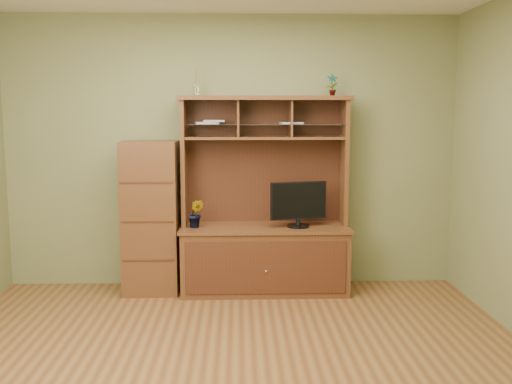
{
  "coord_description": "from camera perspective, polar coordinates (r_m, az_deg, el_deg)",
  "views": [
    {
      "loc": [
        0.07,
        -3.73,
        1.74
      ],
      "look_at": [
        0.22,
        1.2,
        1.05
      ],
      "focal_mm": 40.0,
      "sensor_mm": 36.0,
      "label": 1
    }
  ],
  "objects": [
    {
      "name": "magazines",
      "position": [
        5.53,
        -1.97,
        6.97
      ],
      "size": [
        1.05,
        0.2,
        0.04
      ],
      "color": "#AAAAAF",
      "rests_on": "media_hutch"
    },
    {
      "name": "room",
      "position": [
        3.75,
        -2.85,
        1.95
      ],
      "size": [
        4.54,
        4.04,
        2.74
      ],
      "color": "brown",
      "rests_on": "ground"
    },
    {
      "name": "side_cabinet",
      "position": [
        5.63,
        -10.42,
        -2.49
      ],
      "size": [
        0.53,
        0.48,
        1.47
      ],
      "color": "#4B2415",
      "rests_on": "room"
    },
    {
      "name": "monitor",
      "position": [
        5.47,
        4.27,
        -1.14
      ],
      "size": [
        0.55,
        0.21,
        0.44
      ],
      "rotation": [
        0.0,
        0.0,
        0.24
      ],
      "color": "black",
      "rests_on": "media_hutch"
    },
    {
      "name": "orchid_plant",
      "position": [
        5.47,
        -6.02,
        -2.16
      ],
      "size": [
        0.17,
        0.14,
        0.27
      ],
      "primitive_type": "imported",
      "rotation": [
        0.0,
        0.0,
        -0.17
      ],
      "color": "#2A5E20",
      "rests_on": "media_hutch"
    },
    {
      "name": "media_hutch",
      "position": [
        5.6,
        0.86,
        -4.65
      ],
      "size": [
        1.66,
        0.61,
        1.9
      ],
      "color": "#4B2415",
      "rests_on": "room"
    },
    {
      "name": "reed_diffuser",
      "position": [
        5.56,
        -6.03,
        10.63
      ],
      "size": [
        0.05,
        0.05,
        0.27
      ],
      "color": "silver",
      "rests_on": "media_hutch"
    },
    {
      "name": "top_plant",
      "position": [
        5.61,
        7.62,
        10.57
      ],
      "size": [
        0.12,
        0.08,
        0.21
      ],
      "primitive_type": "imported",
      "rotation": [
        0.0,
        0.0,
        0.06
      ],
      "color": "#2F6322",
      "rests_on": "media_hutch"
    }
  ]
}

